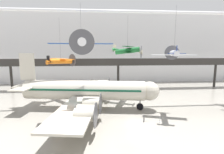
# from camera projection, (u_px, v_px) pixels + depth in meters

# --- Properties ---
(ground_plane) EXTENTS (260.00, 260.00, 0.00)m
(ground_plane) POSITION_uv_depth(u_px,v_px,m) (137.00, 123.00, 27.26)
(ground_plane) COLOR gray
(hangar_back_wall) EXTENTS (140.00, 3.00, 24.20)m
(hangar_back_wall) POSITION_uv_depth(u_px,v_px,m) (115.00, 48.00, 60.68)
(hangar_back_wall) COLOR white
(hangar_back_wall) RESTS_ON ground
(mezzanine_walkway) EXTENTS (110.00, 3.20, 8.96)m
(mezzanine_walkway) POSITION_uv_depth(u_px,v_px,m) (119.00, 64.00, 50.04)
(mezzanine_walkway) COLOR #2D2B28
(mezzanine_walkway) RESTS_ON ground
(ceiling_truss_beam) EXTENTS (120.00, 0.60, 0.60)m
(ceiling_truss_beam) POSITION_uv_depth(u_px,v_px,m) (128.00, 11.00, 34.01)
(ceiling_truss_beam) COLOR silver
(airliner_silver_main) EXTENTS (28.82, 33.05, 10.64)m
(airliner_silver_main) POSITION_uv_depth(u_px,v_px,m) (84.00, 90.00, 33.23)
(airliner_silver_main) COLOR beige
(airliner_silver_main) RESTS_ON ground
(suspended_plane_green_biplane) EXTENTS (6.63, 7.72, 8.93)m
(suspended_plane_green_biplane) POSITION_uv_depth(u_px,v_px,m) (128.00, 50.00, 36.87)
(suspended_plane_green_biplane) COLOR #1E6B33
(suspended_plane_blue_trainer) EXTENTS (9.90, 8.08, 7.82)m
(suspended_plane_blue_trainer) POSITION_uv_depth(u_px,v_px,m) (81.00, 41.00, 27.43)
(suspended_plane_blue_trainer) COLOR #1E4CAD
(suspended_plane_orange_highwing) EXTENTS (6.90, 7.00, 10.77)m
(suspended_plane_orange_highwing) POSITION_uv_depth(u_px,v_px,m) (61.00, 61.00, 39.29)
(suspended_plane_orange_highwing) COLOR orange
(suspended_plane_white_twin) EXTENTS (7.20, 6.06, 8.80)m
(suspended_plane_white_twin) POSITION_uv_depth(u_px,v_px,m) (174.00, 53.00, 28.81)
(suspended_plane_white_twin) COLOR silver
(stanchion_barrier) EXTENTS (0.36, 0.36, 1.08)m
(stanchion_barrier) POSITION_uv_depth(u_px,v_px,m) (160.00, 120.00, 27.43)
(stanchion_barrier) COLOR #B2B5BA
(stanchion_barrier) RESTS_ON ground
(info_sign_pedestal) EXTENTS (0.33, 0.73, 1.24)m
(info_sign_pedestal) POSITION_uv_depth(u_px,v_px,m) (144.00, 119.00, 27.56)
(info_sign_pedestal) COLOR #4C4C51
(info_sign_pedestal) RESTS_ON ground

